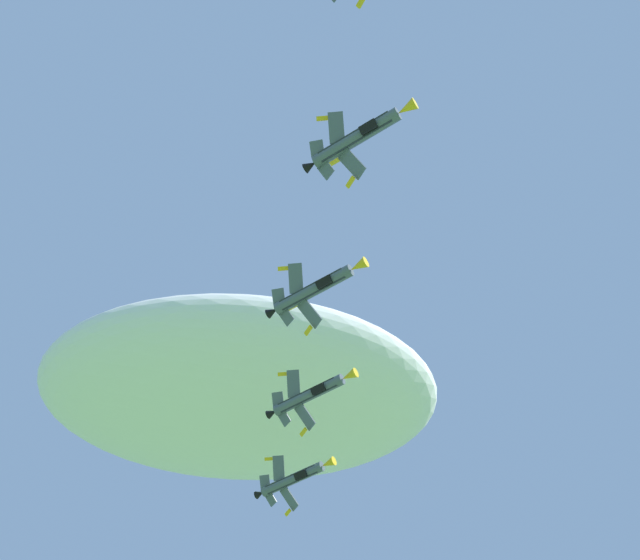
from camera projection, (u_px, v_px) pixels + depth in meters
cloud_high_distant at (239, 392)px, 157.49m from camera, size 78.75×46.34×20.68m
fighter_jet_left_wing at (358, 137)px, 97.51m from camera, size 13.56×11.28×7.75m
fighter_jet_right_wing at (315, 289)px, 107.28m from camera, size 13.56×11.26×7.65m
fighter_jet_left_outer at (310, 394)px, 119.44m from camera, size 13.56×11.35×8.02m
fighter_jet_right_outer at (294, 479)px, 133.89m from camera, size 13.56×11.30×7.82m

